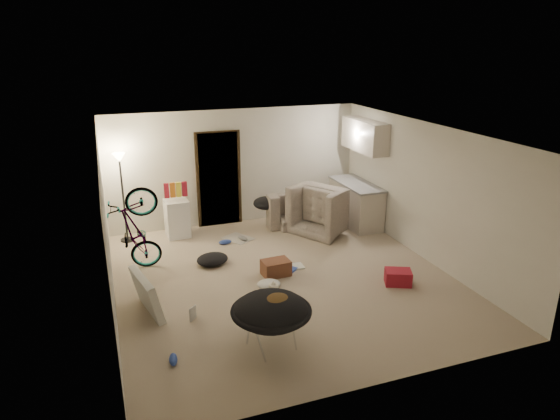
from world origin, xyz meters
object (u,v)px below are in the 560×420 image
object	(u,v)px
armchair	(327,213)
juicer	(274,288)
saucer_chair	(271,317)
kitchen_counter	(356,204)
mini_fridge	(177,218)
drink_case_b	(398,277)
drink_case_a	(276,268)
floor_lamp	(121,178)
bicycle	(137,248)
tv_box	(147,294)
sofa	(307,210)

from	to	relation	value
armchair	juicer	xyz separation A→B (m)	(-2.02, -2.33, -0.28)
saucer_chair	juicer	bearing A→B (deg)	69.76
kitchen_counter	mini_fridge	bearing A→B (deg)	171.82
drink_case_b	mini_fridge	bearing A→B (deg)	156.55
kitchen_counter	juicer	distance (m)	3.72
saucer_chair	drink_case_a	size ratio (longest dim) A/B	2.26
floor_lamp	bicycle	xyz separation A→B (m)	(0.10, -1.50, -0.89)
bicycle	drink_case_b	size ratio (longest dim) A/B	3.74
drink_case_a	drink_case_b	xyz separation A→B (m)	(1.80, -1.01, -0.01)
floor_lamp	kitchen_counter	size ratio (longest dim) A/B	1.21
bicycle	kitchen_counter	bearing A→B (deg)	-75.54
drink_case_b	juicer	distance (m)	2.10
bicycle	tv_box	xyz separation A→B (m)	(0.00, -1.54, -0.11)
floor_lamp	saucer_chair	world-z (taller)	floor_lamp
saucer_chair	juicer	xyz separation A→B (m)	(0.51, 1.39, -0.35)
bicycle	drink_case_a	bearing A→B (deg)	-109.90
floor_lamp	drink_case_b	size ratio (longest dim) A/B	4.28
mini_fridge	sofa	bearing A→B (deg)	-5.47
kitchen_counter	bicycle	bearing A→B (deg)	-169.84
drink_case_b	saucer_chair	bearing A→B (deg)	-134.74
sofa	juicer	world-z (taller)	sofa
saucer_chair	drink_case_b	size ratio (longest dim) A/B	2.51
juicer	mini_fridge	bearing A→B (deg)	109.33
kitchen_counter	armchair	distance (m)	0.76
armchair	drink_case_a	distance (m)	2.47
kitchen_counter	drink_case_b	size ratio (longest dim) A/B	3.54
mini_fridge	juicer	world-z (taller)	mini_fridge
mini_fridge	tv_box	xyz separation A→B (m)	(-0.91, -2.94, -0.08)
juicer	floor_lamp	bearing A→B (deg)	123.54
sofa	juicer	xyz separation A→B (m)	(-1.79, -2.91, -0.19)
drink_case_a	juicer	bearing A→B (deg)	-115.78
mini_fridge	floor_lamp	bearing A→B (deg)	170.86
armchair	juicer	distance (m)	3.10
drink_case_b	sofa	bearing A→B (deg)	118.71
armchair	bicycle	size ratio (longest dim) A/B	0.72
floor_lamp	drink_case_a	xyz separation A→B (m)	(2.32, -2.49, -1.17)
floor_lamp	armchair	world-z (taller)	floor_lamp
bicycle	tv_box	world-z (taller)	bicycle
bicycle	tv_box	size ratio (longest dim) A/B	1.69
armchair	tv_box	world-z (taller)	armchair
bicycle	tv_box	distance (m)	1.54
armchair	drink_case_a	xyz separation A→B (m)	(-1.77, -1.71, -0.24)
saucer_chair	drink_case_b	distance (m)	2.77
armchair	saucer_chair	distance (m)	4.50
mini_fridge	drink_case_a	size ratio (longest dim) A/B	1.66
bicycle	drink_case_a	distance (m)	2.45
armchair	drink_case_a	bearing A→B (deg)	102.96
drink_case_b	bicycle	bearing A→B (deg)	177.57
juicer	saucer_chair	bearing A→B (deg)	-110.24
floor_lamp	kitchen_counter	xyz separation A→B (m)	(4.83, -0.65, -0.87)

